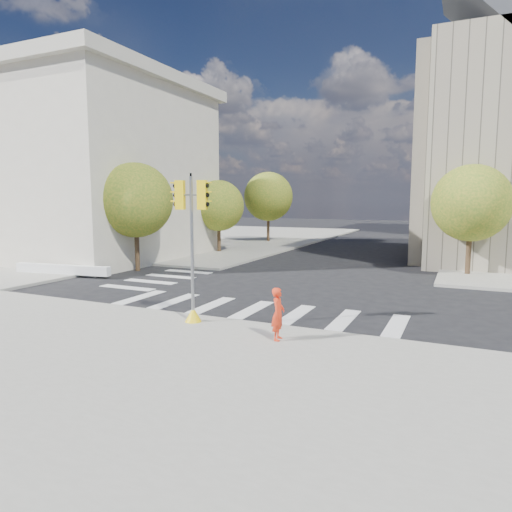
# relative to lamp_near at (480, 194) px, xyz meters

# --- Properties ---
(ground) EXTENTS (160.00, 160.00, 0.00)m
(ground) POSITION_rel_lamp_near_xyz_m (-8.00, -14.00, -4.58)
(ground) COLOR black
(ground) RESTS_ON ground
(sidewalk_near) EXTENTS (30.00, 14.00, 0.15)m
(sidewalk_near) POSITION_rel_lamp_near_xyz_m (-8.00, -25.00, -4.50)
(sidewalk_near) COLOR gray
(sidewalk_near) RESTS_ON ground
(sidewalk_far_left) EXTENTS (28.00, 40.00, 0.15)m
(sidewalk_far_left) POSITION_rel_lamp_near_xyz_m (-28.00, 12.00, -4.50)
(sidewalk_far_left) COLOR gray
(sidewalk_far_left) RESTS_ON ground
(classical_building) EXTENTS (19.00, 15.00, 12.70)m
(classical_building) POSITION_rel_lamp_near_xyz_m (-28.00, -6.00, 1.86)
(classical_building) COLOR beige
(classical_building) RESTS_ON ground
(tree_lw_near) EXTENTS (4.40, 4.40, 6.41)m
(tree_lw_near) POSITION_rel_lamp_near_xyz_m (-18.50, -10.00, -0.38)
(tree_lw_near) COLOR #382616
(tree_lw_near) RESTS_ON ground
(tree_lw_mid) EXTENTS (4.00, 4.00, 5.77)m
(tree_lw_mid) POSITION_rel_lamp_near_xyz_m (-18.50, 0.00, -0.82)
(tree_lw_mid) COLOR #382616
(tree_lw_mid) RESTS_ON ground
(tree_lw_far) EXTENTS (4.80, 4.80, 6.95)m
(tree_lw_far) POSITION_rel_lamp_near_xyz_m (-18.50, 10.00, -0.04)
(tree_lw_far) COLOR #382616
(tree_lw_far) RESTS_ON ground
(tree_re_near) EXTENTS (4.20, 4.20, 6.16)m
(tree_re_near) POSITION_rel_lamp_near_xyz_m (-0.50, -4.00, -0.53)
(tree_re_near) COLOR #382616
(tree_re_near) RESTS_ON ground
(tree_re_mid) EXTENTS (4.60, 4.60, 6.66)m
(tree_re_mid) POSITION_rel_lamp_near_xyz_m (-0.50, 8.00, -0.23)
(tree_re_mid) COLOR #382616
(tree_re_mid) RESTS_ON ground
(tree_re_far) EXTENTS (4.00, 4.00, 5.88)m
(tree_re_far) POSITION_rel_lamp_near_xyz_m (-0.50, 20.00, -0.71)
(tree_re_far) COLOR #382616
(tree_re_far) RESTS_ON ground
(lamp_near) EXTENTS (0.35, 0.18, 8.11)m
(lamp_near) POSITION_rel_lamp_near_xyz_m (0.00, 0.00, 0.00)
(lamp_near) COLOR black
(lamp_near) RESTS_ON sidewalk_far_right
(lamp_far) EXTENTS (0.35, 0.18, 8.11)m
(lamp_far) POSITION_rel_lamp_near_xyz_m (0.00, 14.00, 0.00)
(lamp_far) COLOR black
(lamp_far) RESTS_ON sidewalk_far_right
(traffic_signal) EXTENTS (1.08, 0.56, 4.95)m
(traffic_signal) POSITION_rel_lamp_near_xyz_m (-8.96, -18.87, -2.31)
(traffic_signal) COLOR yellow
(traffic_signal) RESTS_ON sidewalk_near
(photographer) EXTENTS (0.45, 0.62, 1.55)m
(photographer) POSITION_rel_lamp_near_xyz_m (-5.60, -19.56, -3.65)
(photographer) COLOR red
(photographer) RESTS_ON sidewalk_near
(planter_wall) EXTENTS (6.00, 1.19, 0.50)m
(planter_wall) POSITION_rel_lamp_near_xyz_m (-21.00, -13.36, -4.18)
(planter_wall) COLOR silver
(planter_wall) RESTS_ON sidewalk_left_near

